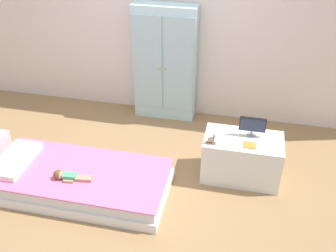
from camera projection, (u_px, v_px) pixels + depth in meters
ground_plane at (138, 182)px, 4.21m from camera, size 10.00×10.00×0.02m
back_wall at (169, 14)px, 4.73m from camera, size 6.40×0.05×2.70m
bed at (81, 181)px, 4.04m from camera, size 1.83×0.85×0.25m
pillow at (15, 160)px, 4.08m from camera, size 0.32×0.60×0.07m
doll at (65, 176)px, 3.86m from camera, size 0.39×0.14×0.10m
wardrobe at (165, 64)px, 4.93m from camera, size 0.79×0.27×1.52m
tv_stand at (241, 158)px, 4.15m from camera, size 0.82×0.46×0.50m
tv_monitor at (253, 125)px, 3.99m from camera, size 0.27×0.10×0.22m
rocking_horse_toy at (212, 139)px, 3.91m from camera, size 0.10×0.04×0.12m
book_orange at (250, 145)px, 3.91m from camera, size 0.12×0.11×0.01m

